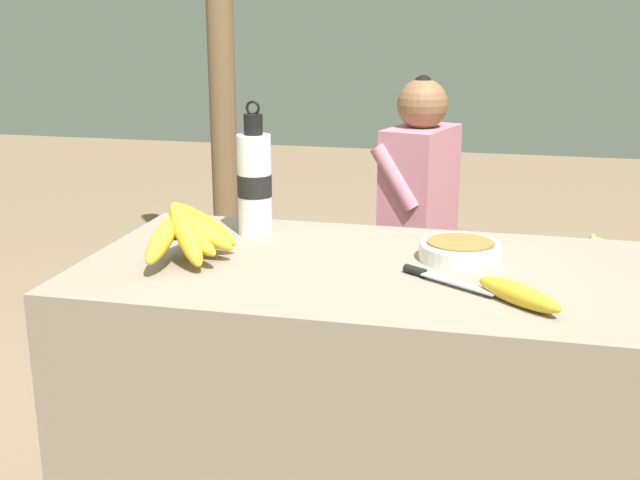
# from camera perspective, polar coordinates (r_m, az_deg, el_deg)

# --- Properties ---
(market_counter) EXTENTS (1.35, 0.72, 0.75)m
(market_counter) POSITION_cam_1_polar(r_m,az_deg,el_deg) (2.02, 3.33, -11.99)
(market_counter) COLOR gray
(market_counter) RESTS_ON ground_plane
(banana_bunch_ripe) EXTENTS (0.18, 0.34, 0.15)m
(banana_bunch_ripe) POSITION_cam_1_polar(r_m,az_deg,el_deg) (1.92, -9.32, 0.64)
(banana_bunch_ripe) COLOR #4C381E
(banana_bunch_ripe) RESTS_ON market_counter
(serving_bowl) EXTENTS (0.20, 0.20, 0.05)m
(serving_bowl) POSITION_cam_1_polar(r_m,az_deg,el_deg) (1.94, 9.93, -0.65)
(serving_bowl) COLOR white
(serving_bowl) RESTS_ON market_counter
(water_bottle) EXTENTS (0.09, 0.09, 0.35)m
(water_bottle) POSITION_cam_1_polar(r_m,az_deg,el_deg) (2.11, -4.68, 4.13)
(water_bottle) COLOR white
(water_bottle) RESTS_ON market_counter
(loose_banana_front) EXTENTS (0.19, 0.18, 0.05)m
(loose_banana_front) POSITION_cam_1_polar(r_m,az_deg,el_deg) (1.67, 13.93, -3.76)
(loose_banana_front) COLOR gold
(loose_banana_front) RESTS_ON market_counter
(knife) EXTENTS (0.22, 0.15, 0.02)m
(knife) POSITION_cam_1_polar(r_m,az_deg,el_deg) (1.78, 8.25, -2.60)
(knife) COLOR #BCBCC1
(knife) RESTS_ON market_counter
(wooden_bench) EXTENTS (1.52, 0.32, 0.39)m
(wooden_bench) POSITION_cam_1_polar(r_m,az_deg,el_deg) (3.21, 11.11, -2.33)
(wooden_bench) COLOR brown
(wooden_bench) RESTS_ON ground_plane
(seated_vendor) EXTENTS (0.46, 0.43, 1.09)m
(seated_vendor) POSITION_cam_1_polar(r_m,az_deg,el_deg) (3.13, 6.34, 2.97)
(seated_vendor) COLOR #232328
(seated_vendor) RESTS_ON ground_plane
(banana_bunch_green) EXTENTS (0.19, 0.33, 0.14)m
(banana_bunch_green) POSITION_cam_1_polar(r_m,az_deg,el_deg) (3.19, 19.39, -0.62)
(banana_bunch_green) COLOR #4C381E
(banana_bunch_green) RESTS_ON wooden_bench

